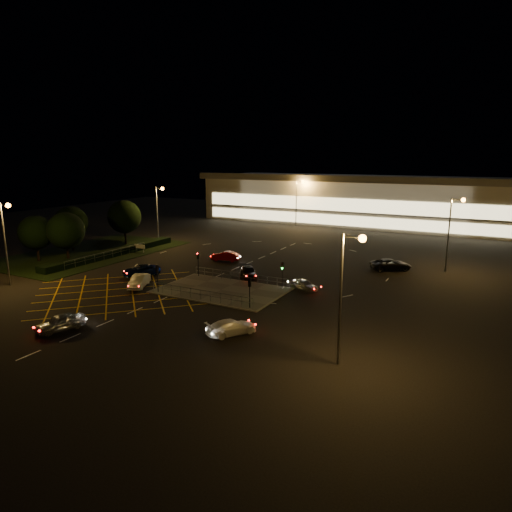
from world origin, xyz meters
The scene contains 28 objects.
ground centered at (0.00, 0.00, 0.00)m, with size 180.00×180.00×0.00m, color black.
pedestrian_island centered at (2.00, -2.00, 0.06)m, with size 14.00×9.00×0.12m, color #4C4944.
grass_verge centered at (-28.00, 6.00, 0.04)m, with size 18.00×30.00×0.08m, color black.
hedge centered at (-23.00, 6.00, 0.50)m, with size 2.00×26.00×1.00m, color black.
supermarket centered at (0.00, 61.95, 5.31)m, with size 72.00×26.50×10.50m.
streetlight_sw centered at (-21.56, -12.00, 6.56)m, with size 1.78×0.56×10.03m.
streetlight_se centered at (20.44, -14.00, 6.56)m, with size 1.78×0.56×10.03m.
streetlight_nw centered at (-23.56, 18.00, 6.56)m, with size 1.78×0.56×10.03m.
streetlight_ne centered at (24.44, 20.00, 6.56)m, with size 1.78×0.56×10.03m.
streetlight_far_left centered at (-9.56, 48.00, 6.56)m, with size 1.78×0.56×10.03m.
streetlight_far_right centered at (30.44, 50.00, 6.56)m, with size 1.78×0.56×10.03m.
signal_sw centered at (-4.00, -5.99, 2.37)m, with size 0.28×0.30×3.15m.
signal_se centered at (8.00, -5.99, 2.37)m, with size 0.28×0.30×3.15m.
signal_nw centered at (-4.00, 1.99, 2.37)m, with size 0.28×0.30×3.15m.
signal_ne centered at (8.00, 1.99, 2.37)m, with size 0.28×0.30×3.15m.
tree_a centered at (-30.00, -2.00, 4.33)m, with size 5.04×5.04×6.86m.
tree_b centered at (-32.00, 6.00, 4.64)m, with size 5.40×5.40×7.35m.
tree_c centered at (-28.00, 14.00, 4.95)m, with size 5.76×5.76×7.84m.
tree_d centered at (-34.00, 20.00, 4.02)m, with size 4.68×4.68×6.37m.
tree_e centered at (-26.00, 0.00, 4.64)m, with size 5.40×5.40×7.35m.
car_near_silver centered at (-4.20, -19.15, 0.75)m, with size 1.76×4.37×1.49m, color #B1B3B9.
car_queue_white centered at (-7.50, -5.25, 0.73)m, with size 1.55×4.46×1.47m, color silver.
car_left_blue centered at (-11.04, -0.93, 0.67)m, with size 2.23×4.84×1.34m, color #0D1B4E.
car_far_dkgrey centered at (1.83, 4.97, 0.64)m, with size 1.80×4.43×1.29m, color black.
car_right_silver centered at (10.35, 2.93, 0.62)m, with size 1.47×3.65×1.25m, color #B1B3B8.
car_circ_red centered at (-5.74, 11.44, 0.71)m, with size 1.50×4.32×1.42m, color maroon.
car_east_grey centered at (17.26, 17.39, 0.77)m, with size 2.54×5.51×1.53m, color black.
car_approach_white centered at (9.85, -12.72, 0.66)m, with size 1.85×4.55×1.32m, color white.
Camera 1 is at (29.54, -45.01, 15.38)m, focal length 32.00 mm.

